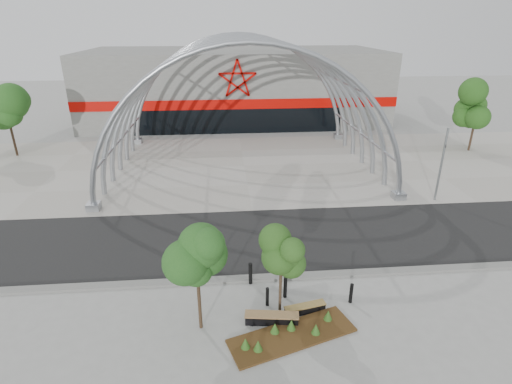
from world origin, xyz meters
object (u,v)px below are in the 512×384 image
(street_tree_1, at_px, (281,257))
(bench_0, at_px, (272,319))
(signal_pole, at_px, (441,164))
(street_tree_0, at_px, (197,262))
(bollard_2, at_px, (267,297))
(bench_1, at_px, (305,309))

(street_tree_1, height_order, bench_0, street_tree_1)
(signal_pole, xyz_separation_m, bench_0, (-12.34, -10.82, -2.37))
(street_tree_0, height_order, bollard_2, street_tree_0)
(bench_1, xyz_separation_m, bollard_2, (-1.50, 0.59, 0.26))
(street_tree_1, bearing_deg, bench_1, -15.02)
(bench_0, height_order, bench_1, bench_0)
(street_tree_1, xyz_separation_m, bench_1, (1.01, -0.27, -2.39))
(street_tree_1, bearing_deg, bench_0, -119.01)
(signal_pole, bearing_deg, bench_0, -138.77)
(bollard_2, bearing_deg, bench_1, -21.36)
(street_tree_0, relative_size, bench_0, 1.93)
(signal_pole, xyz_separation_m, street_tree_0, (-15.14, -10.81, 0.44))
(signal_pole, relative_size, bollard_2, 5.67)
(street_tree_1, relative_size, bollard_2, 4.10)
(bench_0, bearing_deg, bollard_2, 92.79)
(signal_pole, bearing_deg, bench_1, -136.61)
(bench_0, bearing_deg, street_tree_1, 60.99)
(signal_pole, xyz_separation_m, bench_1, (-10.90, -10.30, -2.41))
(bench_0, distance_m, bollard_2, 1.13)
(street_tree_0, distance_m, bench_1, 5.13)
(street_tree_0, xyz_separation_m, street_tree_1, (3.23, 0.78, -0.46))
(bench_0, relative_size, bollard_2, 2.50)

